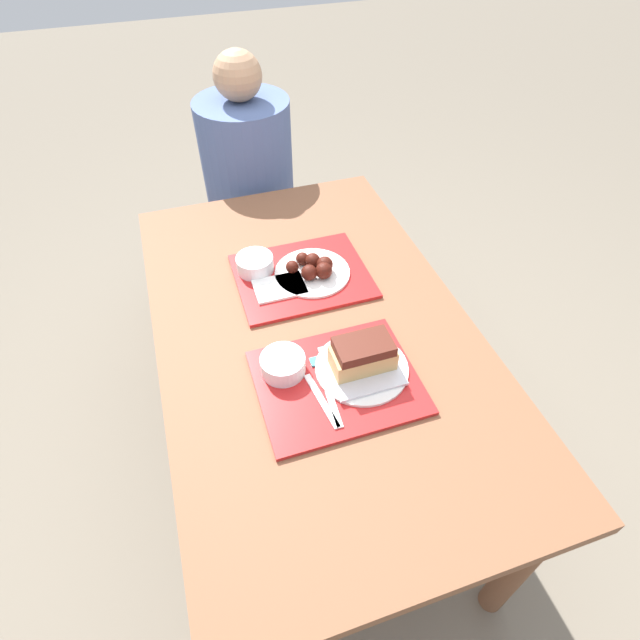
{
  "coord_description": "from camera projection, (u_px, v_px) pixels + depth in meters",
  "views": [
    {
      "loc": [
        -0.28,
        -0.91,
        1.73
      ],
      "look_at": [
        0.01,
        -0.02,
        0.77
      ],
      "focal_mm": 28.0,
      "sensor_mm": 36.0,
      "label": 1
    }
  ],
  "objects": [
    {
      "name": "tray_far",
      "position": [
        302.0,
        276.0,
        1.52
      ],
      "size": [
        0.4,
        0.32,
        0.01
      ],
      "color": "red",
      "rests_on": "picnic_table"
    },
    {
      "name": "tray_near",
      "position": [
        337.0,
        382.0,
        1.24
      ],
      "size": [
        0.4,
        0.32,
        0.01
      ],
      "color": "red",
      "rests_on": "picnic_table"
    },
    {
      "name": "bowl_coleslaw_near",
      "position": [
        283.0,
        364.0,
        1.24
      ],
      "size": [
        0.11,
        0.11,
        0.05
      ],
      "color": "silver",
      "rests_on": "tray_near"
    },
    {
      "name": "person_seated_across",
      "position": [
        247.0,
        160.0,
        1.99
      ],
      "size": [
        0.36,
        0.36,
        0.69
      ],
      "color": "#4C6093",
      "rests_on": "picnic_bench_far"
    },
    {
      "name": "plastic_knife_near",
      "position": [
        330.0,
        398.0,
        1.2
      ],
      "size": [
        0.03,
        0.17,
        0.0
      ],
      "color": "white",
      "rests_on": "tray_near"
    },
    {
      "name": "wings_plate_far",
      "position": [
        313.0,
        269.0,
        1.51
      ],
      "size": [
        0.23,
        0.23,
        0.06
      ],
      "color": "white",
      "rests_on": "tray_far"
    },
    {
      "name": "picnic_bench_far",
      "position": [
        252.0,
        234.0,
        2.25
      ],
      "size": [
        0.81,
        0.28,
        0.47
      ],
      "color": "brown",
      "rests_on": "ground_plane"
    },
    {
      "name": "plastic_fork_near",
      "position": [
        322.0,
        401.0,
        1.19
      ],
      "size": [
        0.04,
        0.17,
        0.0
      ],
      "color": "white",
      "rests_on": "tray_near"
    },
    {
      "name": "picnic_table",
      "position": [
        315.0,
        350.0,
        1.45
      ],
      "size": [
        0.86,
        1.43,
        0.73
      ],
      "color": "brown",
      "rests_on": "ground_plane"
    },
    {
      "name": "brisket_sandwich_plate",
      "position": [
        362.0,
        359.0,
        1.24
      ],
      "size": [
        0.24,
        0.24,
        0.1
      ],
      "color": "white",
      "rests_on": "tray_near"
    },
    {
      "name": "napkin_far",
      "position": [
        280.0,
        287.0,
        1.47
      ],
      "size": [
        0.15,
        0.1,
        0.01
      ],
      "color": "white",
      "rests_on": "tray_far"
    },
    {
      "name": "bowl_coleslaw_far",
      "position": [
        255.0,
        263.0,
        1.52
      ],
      "size": [
        0.11,
        0.11,
        0.05
      ],
      "color": "silver",
      "rests_on": "tray_far"
    },
    {
      "name": "condiment_packet",
      "position": [
        317.0,
        361.0,
        1.28
      ],
      "size": [
        0.04,
        0.03,
        0.01
      ],
      "color": "teal",
      "rests_on": "tray_near"
    },
    {
      "name": "ground_plane",
      "position": [
        316.0,
        457.0,
        1.91
      ],
      "size": [
        12.0,
        12.0,
        0.0
      ],
      "primitive_type": "plane",
      "color": "#706656"
    }
  ]
}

